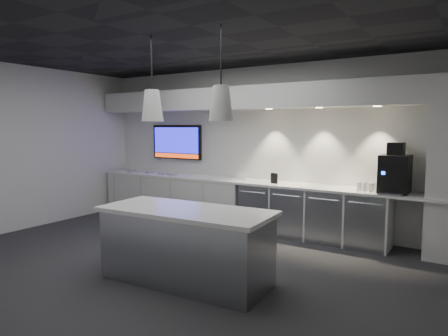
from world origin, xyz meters
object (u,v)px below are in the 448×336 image
Objects in this scene: coffee_machine at (395,172)px; island at (186,245)px; bin at (125,243)px; wall_tv at (177,142)px.

island is at bearing -124.89° from coffee_machine.
bin is 0.53× the size of coffee_machine.
wall_tv is 3.96m from island.
bin is (-1.35, 0.28, -0.26)m from island.
wall_tv is at bearing 127.05° from island.
wall_tv is 3.11× the size of bin.
wall_tv is 3.16m from bin.
island is 3.35m from coffee_machine.
wall_tv reaches higher than island.
coffee_machine reaches higher than island.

